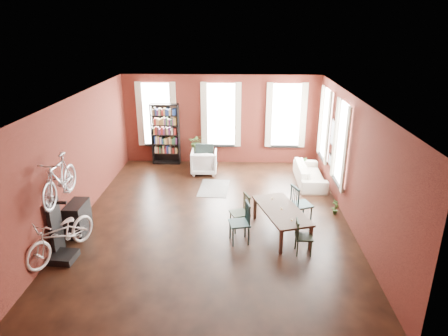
{
  "coord_description": "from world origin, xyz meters",
  "views": [
    {
      "loc": [
        0.64,
        -9.49,
        4.97
      ],
      "look_at": [
        0.25,
        0.6,
        1.21
      ],
      "focal_mm": 32.0,
      "sensor_mm": 36.0,
      "label": 1
    }
  ],
  "objects_px": {
    "dining_chair_d": "(301,204)",
    "bicycle_floor": "(58,216)",
    "console_table": "(78,218)",
    "plant_stand": "(196,158)",
    "dining_chair_c": "(304,237)",
    "dining_table": "(281,221)",
    "bike_trainer": "(64,257)",
    "bookshelf": "(166,134)",
    "cream_sofa": "(310,171)",
    "dining_chair_a": "(239,223)",
    "dining_chair_b": "(240,213)",
    "white_armchair": "(204,161)"
  },
  "relations": [
    {
      "from": "dining_chair_c",
      "to": "bicycle_floor",
      "type": "distance_m",
      "value": 5.34
    },
    {
      "from": "cream_sofa",
      "to": "dining_chair_d",
      "type": "bearing_deg",
      "value": 166.11
    },
    {
      "from": "bike_trainer",
      "to": "dining_chair_d",
      "type": "bearing_deg",
      "value": 19.81
    },
    {
      "from": "dining_chair_c",
      "to": "dining_chair_d",
      "type": "distance_m",
      "value": 1.47
    },
    {
      "from": "dining_table",
      "to": "white_armchair",
      "type": "relative_size",
      "value": 2.15
    },
    {
      "from": "dining_table",
      "to": "dining_chair_a",
      "type": "distance_m",
      "value": 1.13
    },
    {
      "from": "white_armchair",
      "to": "cream_sofa",
      "type": "height_order",
      "value": "white_armchair"
    },
    {
      "from": "dining_chair_d",
      "to": "bookshelf",
      "type": "height_order",
      "value": "bookshelf"
    },
    {
      "from": "dining_chair_d",
      "to": "white_armchair",
      "type": "height_order",
      "value": "dining_chair_d"
    },
    {
      "from": "dining_chair_b",
      "to": "white_armchair",
      "type": "height_order",
      "value": "dining_chair_b"
    },
    {
      "from": "dining_chair_a",
      "to": "bike_trainer",
      "type": "relative_size",
      "value": 1.87
    },
    {
      "from": "dining_chair_b",
      "to": "bicycle_floor",
      "type": "height_order",
      "value": "bicycle_floor"
    },
    {
      "from": "bookshelf",
      "to": "plant_stand",
      "type": "xyz_separation_m",
      "value": [
        1.13,
        -0.25,
        -0.81
      ]
    },
    {
      "from": "console_table",
      "to": "plant_stand",
      "type": "distance_m",
      "value": 5.51
    },
    {
      "from": "cream_sofa",
      "to": "dining_chair_a",
      "type": "bearing_deg",
      "value": 149.01
    },
    {
      "from": "dining_table",
      "to": "bike_trainer",
      "type": "height_order",
      "value": "dining_table"
    },
    {
      "from": "bookshelf",
      "to": "console_table",
      "type": "relative_size",
      "value": 2.75
    },
    {
      "from": "dining_chair_c",
      "to": "plant_stand",
      "type": "xyz_separation_m",
      "value": [
        -3.0,
        5.66,
        -0.12
      ]
    },
    {
      "from": "cream_sofa",
      "to": "bike_trainer",
      "type": "bearing_deg",
      "value": 127.55
    },
    {
      "from": "dining_table",
      "to": "white_armchair",
      "type": "xyz_separation_m",
      "value": [
        -2.24,
        4.06,
        0.12
      ]
    },
    {
      "from": "dining_table",
      "to": "cream_sofa",
      "type": "bearing_deg",
      "value": 52.13
    },
    {
      "from": "dining_chair_b",
      "to": "white_armchair",
      "type": "distance_m",
      "value": 4.12
    },
    {
      "from": "dining_table",
      "to": "bicycle_floor",
      "type": "relative_size",
      "value": 1.01
    },
    {
      "from": "white_armchair",
      "to": "console_table",
      "type": "distance_m",
      "value": 5.05
    },
    {
      "from": "dining_chair_a",
      "to": "plant_stand",
      "type": "xyz_separation_m",
      "value": [
        -1.56,
        5.23,
        -0.21
      ]
    },
    {
      "from": "cream_sofa",
      "to": "bicycle_floor",
      "type": "height_order",
      "value": "bicycle_floor"
    },
    {
      "from": "dining_chair_c",
      "to": "dining_table",
      "type": "bearing_deg",
      "value": 25.83
    },
    {
      "from": "bookshelf",
      "to": "white_armchair",
      "type": "distance_m",
      "value": 1.87
    },
    {
      "from": "bookshelf",
      "to": "bike_trainer",
      "type": "relative_size",
      "value": 4.14
    },
    {
      "from": "console_table",
      "to": "bike_trainer",
      "type": "bearing_deg",
      "value": -85.03
    },
    {
      "from": "dining_chair_a",
      "to": "dining_chair_b",
      "type": "xyz_separation_m",
      "value": [
        0.01,
        0.58,
        -0.03
      ]
    },
    {
      "from": "dining_chair_d",
      "to": "bicycle_floor",
      "type": "xyz_separation_m",
      "value": [
        -5.41,
        -1.98,
        0.58
      ]
    },
    {
      "from": "plant_stand",
      "to": "bookshelf",
      "type": "bearing_deg",
      "value": 167.58
    },
    {
      "from": "dining_chair_d",
      "to": "dining_table",
      "type": "bearing_deg",
      "value": 114.11
    },
    {
      "from": "console_table",
      "to": "bicycle_floor",
      "type": "height_order",
      "value": "bicycle_floor"
    },
    {
      "from": "console_table",
      "to": "plant_stand",
      "type": "xyz_separation_m",
      "value": [
        2.41,
        4.95,
        -0.11
      ]
    },
    {
      "from": "bicycle_floor",
      "to": "console_table",
      "type": "bearing_deg",
      "value": 118.45
    },
    {
      "from": "console_table",
      "to": "bicycle_floor",
      "type": "relative_size",
      "value": 0.43
    },
    {
      "from": "cream_sofa",
      "to": "console_table",
      "type": "relative_size",
      "value": 2.6
    },
    {
      "from": "dining_chair_d",
      "to": "bike_trainer",
      "type": "xyz_separation_m",
      "value": [
        -5.45,
        -1.96,
        -0.44
      ]
    },
    {
      "from": "bike_trainer",
      "to": "bicycle_floor",
      "type": "distance_m",
      "value": 1.02
    },
    {
      "from": "bookshelf",
      "to": "console_table",
      "type": "distance_m",
      "value": 5.4
    },
    {
      "from": "dining_chair_b",
      "to": "bike_trainer",
      "type": "bearing_deg",
      "value": -89.58
    },
    {
      "from": "dining_table",
      "to": "bookshelf",
      "type": "height_order",
      "value": "bookshelf"
    },
    {
      "from": "dining_chair_a",
      "to": "bookshelf",
      "type": "distance_m",
      "value": 6.13
    },
    {
      "from": "dining_chair_c",
      "to": "bicycle_floor",
      "type": "relative_size",
      "value": 0.44
    },
    {
      "from": "plant_stand",
      "to": "dining_chair_c",
      "type": "bearing_deg",
      "value": -62.05
    },
    {
      "from": "dining_chair_a",
      "to": "dining_chair_d",
      "type": "distance_m",
      "value": 1.89
    },
    {
      "from": "dining_chair_b",
      "to": "console_table",
      "type": "xyz_separation_m",
      "value": [
        -3.97,
        -0.31,
        -0.07
      ]
    },
    {
      "from": "bookshelf",
      "to": "console_table",
      "type": "bearing_deg",
      "value": -103.83
    }
  ]
}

